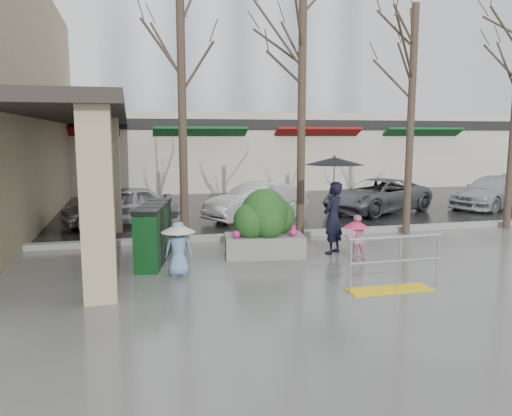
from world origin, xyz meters
name	(u,v)px	position (x,y,z in m)	size (l,w,h in m)	color
ground	(302,277)	(0.00, 0.00, 0.00)	(120.00, 120.00, 0.00)	#51514F
street_asphalt	(185,181)	(0.00, 22.00, 0.01)	(120.00, 36.00, 0.01)	black
curb	(255,236)	(0.00, 4.00, 0.07)	(120.00, 0.30, 0.15)	gray
canopy_slab	(82,112)	(-4.80, 8.00, 3.62)	(2.80, 18.00, 0.25)	#2D2823
pillar_front	(97,202)	(-3.90, -0.50, 1.75)	(0.55, 0.55, 3.50)	tan
pillar_back	(111,174)	(-3.90, 6.00, 1.75)	(0.55, 0.55, 3.50)	tan
storefront_row	(229,151)	(2.00, 17.97, 2.01)	(34.00, 6.74, 4.00)	beige
office_tower	(223,8)	(4.00, 30.00, 12.50)	(18.00, 12.00, 25.00)	#8C99A8
handrail	(393,270)	(1.36, -1.20, 0.38)	(1.90, 0.50, 1.03)	yellow
tree_west	(181,46)	(-2.00, 3.60, 5.08)	(3.20, 3.20, 6.80)	#382B21
tree_midwest	(302,45)	(1.20, 3.60, 5.23)	(3.20, 3.20, 7.00)	#382B21
tree_mideast	(413,64)	(4.50, 3.60, 4.86)	(3.20, 3.20, 6.50)	#382B21
woman	(334,194)	(1.41, 1.80, 1.47)	(1.41, 1.41, 2.40)	black
child_pink	(356,234)	(1.69, 1.10, 0.60)	(0.59, 0.59, 1.05)	pink
child_blue	(178,243)	(-2.43, 0.74, 0.69)	(0.71, 0.71, 1.14)	#6A90BD
planter	(265,224)	(-0.27, 1.95, 0.78)	(1.98, 1.19, 1.63)	slate
news_boxes	(154,233)	(-2.86, 2.11, 0.66)	(1.01, 2.44, 1.33)	#0E3D17
car_a	(120,206)	(-3.69, 7.08, 0.63)	(1.49, 3.70, 1.26)	#A2A3A7
car_b	(257,201)	(0.83, 7.03, 0.63)	(1.33, 3.82, 1.26)	silver
car_c	(377,196)	(5.58, 7.50, 0.63)	(2.09, 4.53, 1.26)	#525459
car_d	(494,192)	(10.67, 7.47, 0.63)	(1.77, 4.34, 1.26)	#AAABAF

